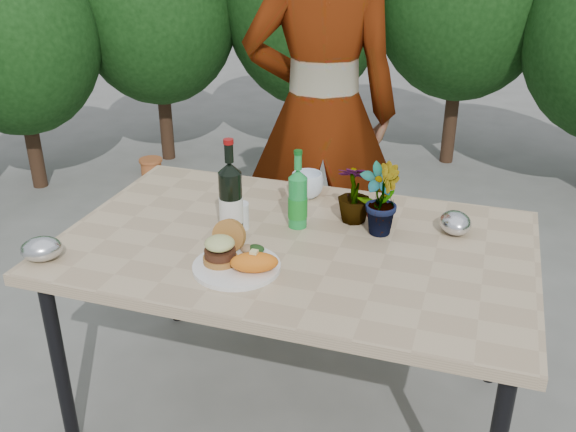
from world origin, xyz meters
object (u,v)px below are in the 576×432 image
(person, at_px, (321,114))
(wine_bottle, at_px, (231,200))
(dinner_plate, at_px, (237,267))
(patio_table, at_px, (295,255))

(person, bearing_deg, wine_bottle, 67.81)
(dinner_plate, xyz_separation_m, person, (-0.02, 1.06, 0.20))
(wine_bottle, xyz_separation_m, person, (0.09, 0.83, 0.08))
(patio_table, height_order, wine_bottle, wine_bottle)
(patio_table, height_order, person, person)
(dinner_plate, height_order, wine_bottle, wine_bottle)
(patio_table, xyz_separation_m, dinner_plate, (-0.12, -0.24, 0.06))
(patio_table, bearing_deg, wine_bottle, -176.94)
(dinner_plate, bearing_deg, wine_bottle, 115.76)
(wine_bottle, height_order, person, person)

